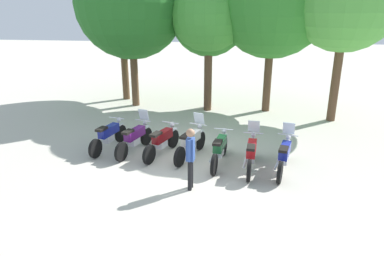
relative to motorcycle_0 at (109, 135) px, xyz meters
name	(u,v)px	position (x,y,z in m)	size (l,w,h in m)	color
ground_plane	(190,159)	(2.91, -0.48, -0.50)	(80.00, 80.00, 0.00)	#BCB7A8
motorcycle_0	(109,135)	(0.00, 0.00, 0.00)	(0.77, 2.16, 0.99)	black
motorcycle_1	(135,138)	(0.98, -0.14, 0.01)	(0.84, 2.13, 1.37)	black
motorcycle_2	(162,141)	(1.94, -0.26, 0.00)	(0.89, 2.11, 0.99)	black
motorcycle_3	(191,142)	(2.92, -0.30, 0.01)	(0.87, 2.11, 1.37)	black
motorcycle_4	(220,149)	(3.88, -0.71, 0.00)	(0.68, 2.18, 0.99)	black
motorcycle_5	(251,153)	(4.85, -0.95, 0.01)	(0.62, 2.19, 1.37)	black
motorcycle_6	(284,155)	(5.82, -0.97, 0.01)	(0.79, 2.15, 1.37)	black
person_0	(190,154)	(3.19, -2.43, 0.52)	(0.25, 0.41, 1.73)	black
tree_0	(121,9)	(-1.60, 6.95, 4.09)	(4.18, 4.18, 6.70)	brown
tree_1	(131,3)	(-0.73, 5.75, 4.36)	(5.14, 5.14, 7.45)	brown
tree_2	(209,18)	(2.91, 5.79, 3.71)	(3.48, 3.48, 5.97)	brown
tree_3	(209,14)	(2.94, 5.38, 3.90)	(3.43, 3.43, 6.14)	brown
tree_4	(273,0)	(5.71, 5.63, 4.48)	(5.04, 5.04, 7.51)	brown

